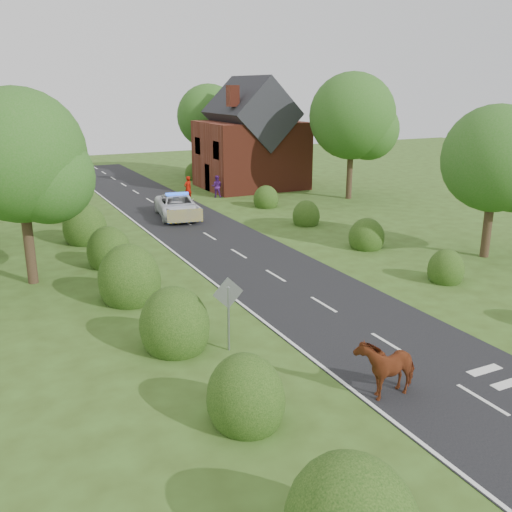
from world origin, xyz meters
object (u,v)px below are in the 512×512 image
police_van (178,206)px  cow (386,369)px  pedestrian_purple (217,186)px  road_sign (228,303)px  pedestrian_red (188,188)px

police_van → cow: bearing=-85.9°
cow → pedestrian_purple: bearing=161.6°
cow → police_van: 24.11m
road_sign → police_van: bearing=75.6°
pedestrian_red → pedestrian_purple: bearing=164.5°
pedestrian_purple → road_sign: bearing=98.8°
police_van → pedestrian_red: (2.61, 5.15, 0.17)m
police_van → pedestrian_purple: 7.36m
road_sign → police_van: size_ratio=0.44×
pedestrian_red → pedestrian_purple: (2.44, 0.21, -0.07)m
cow → pedestrian_red: pedestrian_red is taller
pedestrian_red → pedestrian_purple: size_ratio=1.08×
road_sign → pedestrian_red: (7.64, 24.76, -0.73)m
police_van → pedestrian_purple: size_ratio=3.36×
cow → pedestrian_purple: (7.20, 29.38, 0.15)m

